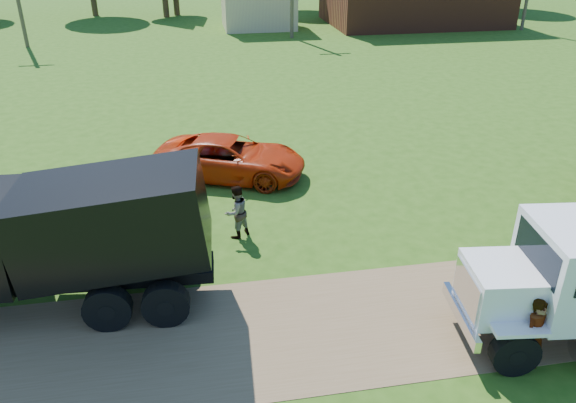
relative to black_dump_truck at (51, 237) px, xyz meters
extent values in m
plane|color=#2D5412|center=(5.84, -1.97, -1.94)|extent=(140.00, 140.00, 0.00)
cube|color=brown|center=(5.84, -1.97, -1.94)|extent=(120.00, 4.20, 0.01)
cylinder|color=black|center=(9.70, -4.11, -1.43)|extent=(1.06, 0.45, 1.03)
cylinder|color=black|center=(9.70, -4.11, -1.43)|extent=(0.40, 0.39, 0.36)
cylinder|color=black|center=(9.94, -2.12, -1.43)|extent=(1.06, 0.45, 1.03)
cylinder|color=black|center=(9.94, -2.12, -1.43)|extent=(0.40, 0.39, 0.36)
cube|color=white|center=(9.87, -3.12, -0.49)|extent=(1.86, 1.78, 1.12)
cube|color=silver|center=(9.03, -3.02, -0.54)|extent=(0.24, 1.40, 0.94)
cube|color=silver|center=(8.98, -3.01, -1.19)|extent=(0.40, 2.15, 0.28)
cube|color=black|center=(10.39, -3.18, 0.40)|extent=(0.27, 1.86, 0.79)
cube|color=black|center=(11.49, -2.17, 0.40)|extent=(1.40, 0.20, 0.70)
cube|color=white|center=(9.70, -4.11, -0.82)|extent=(1.16, 0.55, 0.09)
cube|color=white|center=(9.94, -2.12, -0.82)|extent=(1.16, 0.55, 0.09)
cube|color=black|center=(-0.36, 0.02, -1.13)|extent=(8.20, 1.48, 0.31)
cylinder|color=black|center=(1.20, -1.14, -1.38)|extent=(1.14, 0.42, 1.12)
cylinder|color=black|center=(1.20, -1.14, -1.38)|extent=(0.41, 0.40, 0.39)
cylinder|color=black|center=(1.32, 1.00, -1.38)|extent=(1.14, 0.42, 1.12)
cylinder|color=black|center=(1.32, 1.00, -1.38)|extent=(0.41, 0.40, 0.39)
cylinder|color=black|center=(2.52, -1.22, -1.38)|extent=(1.14, 0.42, 1.12)
cylinder|color=black|center=(2.52, -1.22, -1.38)|extent=(0.41, 0.40, 0.39)
cylinder|color=black|center=(2.65, 0.92, -1.38)|extent=(1.14, 0.42, 1.12)
cylinder|color=black|center=(2.65, 0.92, -1.38)|extent=(0.41, 0.40, 0.39)
cube|color=black|center=(1.47, -0.08, 0.35)|extent=(4.60, 2.70, 2.47)
imported|color=red|center=(4.74, 6.98, -1.18)|extent=(5.99, 4.28, 1.52)
imported|color=#999999|center=(10.12, -4.05, -1.07)|extent=(0.74, 0.60, 1.75)
imported|color=#999999|center=(4.54, 2.59, -1.12)|extent=(1.02, 0.97, 1.65)
cube|color=tan|center=(9.84, 38.03, -0.14)|extent=(6.00, 5.00, 3.60)
camera|label=1|loc=(3.47, -12.12, 6.67)|focal=35.00mm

